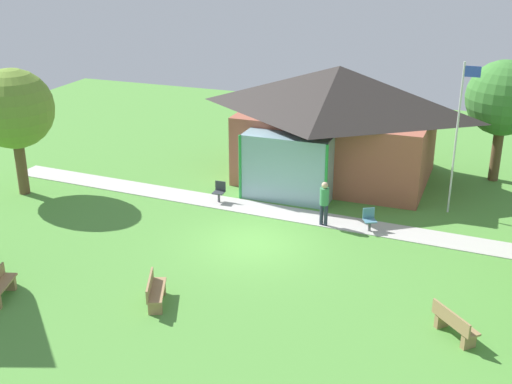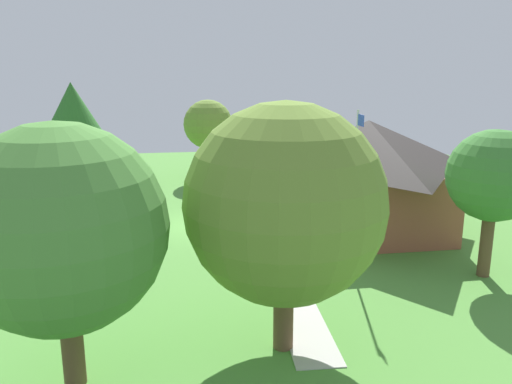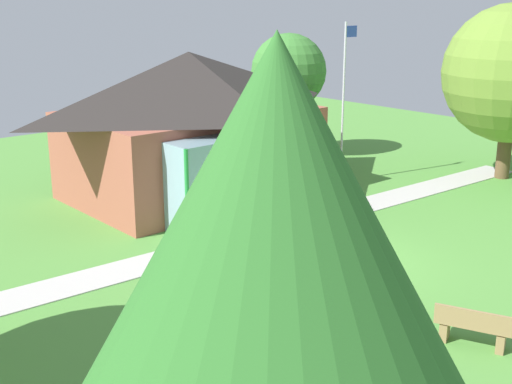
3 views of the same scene
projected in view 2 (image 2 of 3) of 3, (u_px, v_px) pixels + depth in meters
The scene contains 15 objects.
ground_plane at pixel (202, 225), 24.67m from camera, with size 44.00×44.00×0.00m, color #54933D.
pavilion at pixel (363, 171), 24.29m from camera, with size 9.01×7.28×4.99m.
footpath at pixel (261, 222), 25.10m from camera, with size 25.17×1.30×0.03m, color #BCB7B2.
flagpole at pixel (355, 184), 18.74m from camera, with size 0.64×0.08×5.92m.
bench_lawn_far_right at pixel (105, 283), 17.15m from camera, with size 1.37×1.38×0.84m.
bench_front_center at pixel (99, 215), 25.01m from camera, with size 0.99×1.55×0.84m.
bench_front_left at pixel (85, 194), 29.12m from camera, with size 0.87×1.56×0.84m.
patio_chair_lawn_spare at pixel (265, 239), 21.46m from camera, with size 0.60×0.60×0.86m.
patio_chair_west at pixel (257, 201), 27.58m from camera, with size 0.45×0.45×0.86m.
visitor_on_path at pixel (256, 214), 22.92m from camera, with size 0.34×0.34×1.74m.
tree_far_east at pixel (62, 229), 11.48m from camera, with size 4.78×4.78×6.28m.
tree_east_hedge at pixel (285, 204), 13.04m from camera, with size 5.18×5.18×6.61m.
tree_lawn_corner at pixel (73, 117), 30.90m from camera, with size 4.57×4.57×6.50m.
tree_behind_pavilion_right at pixel (494, 177), 17.90m from camera, with size 3.22×3.22×5.32m.
tree_west_hedge at pixel (208, 125), 34.29m from camera, with size 3.25×3.25×5.28m.
Camera 2 is at (23.70, -1.11, 7.39)m, focal length 36.25 mm.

